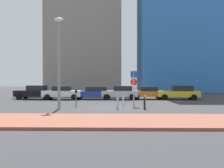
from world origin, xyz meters
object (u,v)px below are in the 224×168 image
parked_car_orange (148,93)px  parked_car_yellow (179,92)px  traffic_bollard_near (145,103)px  traffic_bollard_edge (145,102)px  parked_car_white (62,93)px  parking_sign_post (134,84)px  traffic_bollard_mid (123,100)px  street_lamp (59,55)px  parked_car_silver (121,92)px  parked_car_blue (94,93)px  parking_meter (76,95)px  parked_car_black (36,92)px  traffic_bollard_far (118,103)px

parked_car_orange → parked_car_yellow: 3.42m
traffic_bollard_near → traffic_bollard_edge: traffic_bollard_edge is taller
parked_car_white → parking_sign_post: 10.11m
parked_car_orange → traffic_bollard_mid: 7.88m
parked_car_white → street_lamp: (1.75, -8.89, 3.27)m
parked_car_white → parked_car_orange: size_ratio=1.05×
parked_car_silver → parking_sign_post: bearing=-81.8°
parked_car_white → parked_car_blue: parked_car_white is taller
parked_car_yellow → parking_meter: 12.47m
parked_car_orange → parked_car_blue: bearing=-177.2°
parked_car_yellow → traffic_bollard_near: 10.38m
parked_car_black → traffic_bollard_mid: size_ratio=4.96×
street_lamp → traffic_bollard_far: street_lamp is taller
parked_car_yellow → parking_sign_post: 8.86m
parking_meter → traffic_bollard_edge: parking_meter is taller
parked_car_orange → traffic_bollard_near: parked_car_orange is taller
parked_car_white → traffic_bollard_edge: 11.78m
parking_meter → traffic_bollard_far: bearing=-27.5°
parked_car_orange → street_lamp: 12.81m
traffic_bollard_far → traffic_bollard_edge: traffic_bollard_edge is taller
parked_car_orange → traffic_bollard_edge: (-1.35, -9.12, -0.24)m
traffic_bollard_mid → traffic_bollard_edge: size_ratio=0.93×
parked_car_white → parked_car_yellow: 12.97m
parked_car_yellow → parking_meter: size_ratio=3.39×
parking_meter → traffic_bollard_edge: bearing=-15.7°
traffic_bollard_edge → parked_car_white: bearing=134.3°
parking_sign_post → parked_car_orange: bearing=74.3°
parked_car_silver → parked_car_orange: bearing=8.2°
parked_car_blue → parked_car_black: bearing=-179.7°
parked_car_orange → street_lamp: bearing=-129.3°
parked_car_silver → parked_car_orange: 3.12m
parking_sign_post → traffic_bollard_edge: parking_sign_post is taller
parked_car_white → parking_sign_post: (7.50, -6.70, 1.08)m
parking_sign_post → street_lamp: size_ratio=0.43×
street_lamp → traffic_bollard_mid: 6.46m
parked_car_silver → street_lamp: bearing=-117.5°
traffic_bollard_near → traffic_bollard_edge: size_ratio=0.92×
parked_car_blue → parked_car_white: bearing=-173.5°
parked_car_silver → traffic_bollard_edge: 8.85m
parked_car_black → traffic_bollard_near: 14.59m
parked_car_black → parking_meter: 9.25m
parked_car_white → parked_car_silver: 6.50m
parked_car_blue → parked_car_orange: parked_car_orange is taller
street_lamp → parked_car_black: bearing=117.5°
parked_car_black → traffic_bollard_mid: (9.68, -6.96, -0.33)m
parked_car_silver → parking_sign_post: size_ratio=1.37×
parked_car_yellow → parked_car_silver: bearing=179.5°
parked_car_silver → parked_car_orange: parked_car_silver is taller
street_lamp → traffic_bollard_far: 5.68m
parked_car_yellow → traffic_bollard_mid: 9.30m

